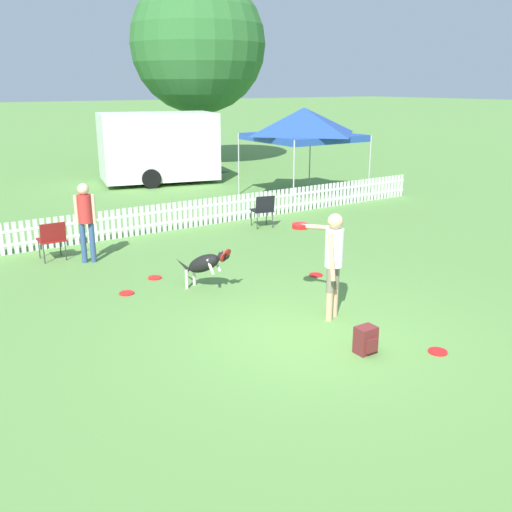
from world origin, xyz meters
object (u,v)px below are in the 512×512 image
(frisbee_near_dog, at_px, (438,352))
(frisbee_far_scatter, at_px, (316,275))
(equipment_trailer, at_px, (158,146))
(handler_person, at_px, (331,253))
(backpack_on_grass, at_px, (366,340))
(frisbee_midfield, at_px, (127,293))
(spectator_standing, at_px, (85,215))
(folding_chair_blue_left, at_px, (52,237))
(frisbee_near_handler, at_px, (155,278))
(canopy_tent_main, at_px, (304,124))
(tree_left_grove, at_px, (198,44))
(leaping_dog, at_px, (205,264))
(folding_chair_center, at_px, (263,208))

(frisbee_near_dog, distance_m, frisbee_far_scatter, 3.56)
(frisbee_far_scatter, height_order, equipment_trailer, equipment_trailer)
(handler_person, distance_m, backpack_on_grass, 1.57)
(frisbee_midfield, distance_m, spectator_standing, 2.42)
(frisbee_near_dog, distance_m, folding_chair_blue_left, 8.00)
(frisbee_near_dog, bearing_deg, frisbee_near_handler, 111.25)
(handler_person, distance_m, canopy_tent_main, 10.16)
(tree_left_grove, bearing_deg, frisbee_midfield, -122.85)
(equipment_trailer, xyz_separation_m, tree_left_grove, (3.57, 3.35, 3.84))
(frisbee_far_scatter, height_order, backpack_on_grass, backpack_on_grass)
(backpack_on_grass, xyz_separation_m, tree_left_grove, (7.15, 18.01, 4.99))
(leaping_dog, height_order, folding_chair_center, folding_chair_center)
(frisbee_midfield, height_order, tree_left_grove, tree_left_grove)
(frisbee_near_dog, height_order, frisbee_far_scatter, same)
(frisbee_midfield, xyz_separation_m, spectator_standing, (0.05, 2.21, 0.99))
(handler_person, relative_size, frisbee_far_scatter, 6.43)
(frisbee_midfield, xyz_separation_m, folding_chair_blue_left, (-0.52, 2.74, 0.49))
(frisbee_near_handler, height_order, canopy_tent_main, canopy_tent_main)
(leaping_dog, xyz_separation_m, tree_left_grove, (7.78, 14.60, 4.68))
(handler_person, height_order, folding_chair_center, handler_person)
(leaping_dog, bearing_deg, folding_chair_blue_left, -87.12)
(leaping_dog, relative_size, frisbee_near_dog, 4.36)
(handler_person, xyz_separation_m, tree_left_grove, (6.75, 16.77, 4.11))
(folding_chair_blue_left, bearing_deg, canopy_tent_main, -161.78)
(leaping_dog, relative_size, frisbee_near_handler, 4.36)
(frisbee_midfield, bearing_deg, frisbee_far_scatter, -17.40)
(handler_person, relative_size, folding_chair_center, 2.00)
(leaping_dog, distance_m, frisbee_far_scatter, 2.27)
(frisbee_near_dog, height_order, spectator_standing, spectator_standing)
(backpack_on_grass, relative_size, canopy_tent_main, 0.13)
(backpack_on_grass, xyz_separation_m, canopy_tent_main, (6.27, 9.44, 2.14))
(handler_person, height_order, leaping_dog, handler_person)
(canopy_tent_main, height_order, tree_left_grove, tree_left_grove)
(frisbee_near_dog, relative_size, frisbee_midfield, 1.00)
(frisbee_near_handler, bearing_deg, canopy_tent_main, 33.64)
(backpack_on_grass, distance_m, folding_chair_blue_left, 7.17)
(spectator_standing, bearing_deg, backpack_on_grass, 126.96)
(frisbee_near_handler, xyz_separation_m, backpack_on_grass, (1.13, -4.51, 0.18))
(frisbee_near_handler, relative_size, frisbee_far_scatter, 1.00)
(frisbee_midfield, bearing_deg, handler_person, -50.50)
(backpack_on_grass, distance_m, equipment_trailer, 15.13)
(folding_chair_blue_left, height_order, folding_chair_center, folding_chair_center)
(frisbee_far_scatter, bearing_deg, spectator_standing, 135.79)
(leaping_dog, bearing_deg, frisbee_near_dog, 85.24)
(frisbee_far_scatter, bearing_deg, frisbee_midfield, 162.60)
(frisbee_midfield, height_order, frisbee_far_scatter, same)
(folding_chair_center, distance_m, canopy_tent_main, 4.76)
(handler_person, xyz_separation_m, folding_chair_center, (2.45, 5.44, -0.56))
(frisbee_far_scatter, bearing_deg, frisbee_near_handler, 149.47)
(backpack_on_grass, height_order, spectator_standing, spectator_standing)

